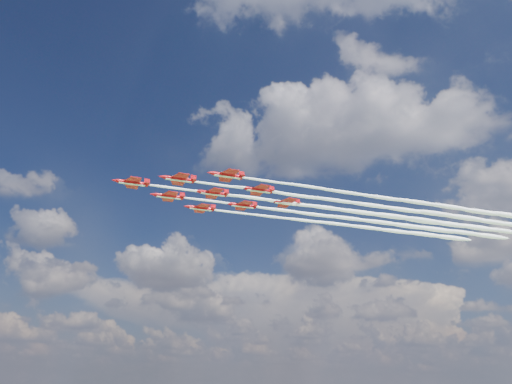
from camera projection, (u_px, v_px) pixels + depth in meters
The scene contains 9 objects.
jet_lead at pixel (322, 207), 142.80m from camera, with size 87.07×74.63×2.35m.
jet_row2_port at pixel (366, 205), 140.62m from camera, with size 87.07×74.63×2.35m.
jet_row2_starb at pixel (343, 218), 151.83m from camera, with size 87.07×74.63×2.35m.
jet_row3_port at pixel (412, 202), 138.43m from camera, with size 87.07×74.63×2.35m.
jet_row3_centre at pixel (385, 215), 149.64m from camera, with size 87.07×74.63×2.35m.
jet_row3_starb at pixel (362, 227), 160.85m from camera, with size 87.07×74.63×2.35m.
jet_row4_port at pixel (428, 213), 147.45m from camera, with size 87.07×74.63×2.35m.
jet_row4_starb at pixel (402, 225), 158.67m from camera, with size 87.07×74.63×2.35m.
jet_tail at pixel (442, 223), 156.48m from camera, with size 87.07×74.63×2.35m.
Camera 1 is at (51.01, -114.03, 39.87)m, focal length 35.00 mm.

